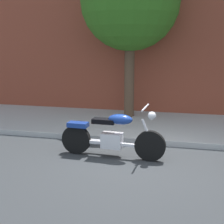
# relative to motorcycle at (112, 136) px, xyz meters

# --- Properties ---
(ground_plane) EXTENTS (60.00, 60.00, 0.00)m
(ground_plane) POSITION_rel_motorcycle_xyz_m (0.59, -0.33, -0.47)
(ground_plane) COLOR #303335
(sidewalk) EXTENTS (19.80, 3.19, 0.14)m
(sidewalk) POSITION_rel_motorcycle_xyz_m (0.59, 2.58, -0.40)
(sidewalk) COLOR #B0B0B0
(sidewalk) RESTS_ON ground
(motorcycle) EXTENTS (2.28, 0.70, 1.14)m
(motorcycle) POSITION_rel_motorcycle_xyz_m (0.00, 0.00, 0.00)
(motorcycle) COLOR black
(motorcycle) RESTS_ON ground
(street_tree) EXTENTS (2.92, 2.92, 5.05)m
(street_tree) POSITION_rel_motorcycle_xyz_m (-0.26, 3.38, 3.10)
(street_tree) COLOR brown
(street_tree) RESTS_ON ground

